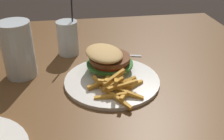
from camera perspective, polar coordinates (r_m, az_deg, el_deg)
dining_table at (r=0.74m, az=-11.59°, el=-10.81°), size 1.23×1.41×0.70m
meal_plate_near at (r=0.74m, az=-0.45°, el=0.15°), size 0.28×0.27×0.09m
beer_glass at (r=0.78m, az=-19.72°, el=3.75°), size 0.09×0.09×0.16m
juice_glass at (r=0.89m, az=-9.55°, el=6.62°), size 0.07×0.07×0.22m
spoon at (r=0.89m, az=-1.73°, el=3.68°), size 0.06×0.16×0.01m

